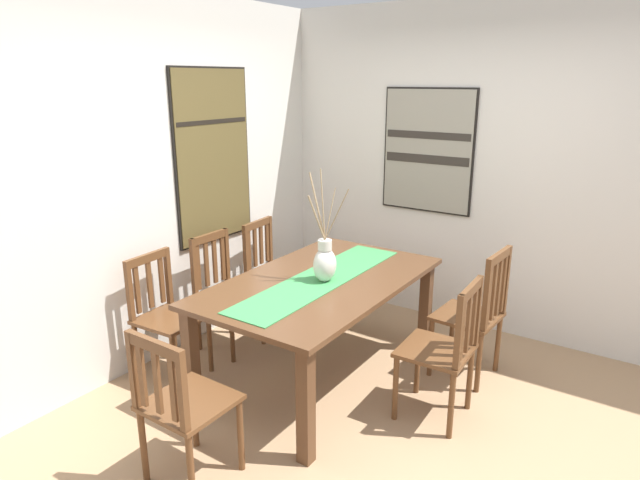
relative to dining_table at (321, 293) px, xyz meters
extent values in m
cube|color=#A37F5B|center=(-0.33, -0.59, -0.67)|extent=(6.40, 6.40, 0.03)
cube|color=silver|center=(-0.33, 1.27, 0.70)|extent=(6.40, 0.12, 2.70)
cube|color=silver|center=(1.53, -0.59, 0.70)|extent=(0.12, 6.40, 2.70)
cube|color=#51331E|center=(0.00, 0.00, 0.08)|extent=(1.79, 1.05, 0.03)
cube|color=#51331E|center=(-0.81, -0.45, -0.29)|extent=(0.08, 0.08, 0.72)
cube|color=#51331E|center=(0.81, -0.45, -0.29)|extent=(0.08, 0.08, 0.72)
cube|color=#51331E|center=(-0.81, 0.45, -0.29)|extent=(0.08, 0.08, 0.72)
cube|color=#51331E|center=(0.81, 0.45, -0.29)|extent=(0.08, 0.08, 0.72)
cube|color=#388447|center=(0.00, 0.00, 0.10)|extent=(1.64, 0.36, 0.01)
ellipsoid|color=silver|center=(-0.02, -0.05, 0.22)|extent=(0.18, 0.15, 0.24)
cylinder|color=silver|center=(-0.02, -0.05, 0.36)|extent=(0.10, 0.10, 0.07)
cylinder|color=#997F5B|center=(0.00, -0.13, 0.57)|extent=(0.04, 0.17, 0.36)
cylinder|color=#997F5B|center=(-0.01, 0.02, 0.61)|extent=(0.02, 0.14, 0.45)
cylinder|color=#997F5B|center=(0.03, -0.06, 0.56)|extent=(0.10, 0.03, 0.34)
cylinder|color=#997F5B|center=(-0.06, -0.01, 0.55)|extent=(0.10, 0.09, 0.31)
cylinder|color=#997F5B|center=(-0.01, -0.02, 0.63)|extent=(0.03, 0.06, 0.47)
cube|color=brown|center=(0.57, 0.85, -0.20)|extent=(0.45, 0.45, 0.03)
cylinder|color=brown|center=(0.77, 0.68, -0.43)|extent=(0.04, 0.04, 0.44)
cylinder|color=brown|center=(0.41, 0.65, -0.43)|extent=(0.04, 0.04, 0.44)
cylinder|color=brown|center=(0.74, 1.04, -0.43)|extent=(0.04, 0.04, 0.44)
cylinder|color=brown|center=(0.38, 1.01, -0.43)|extent=(0.04, 0.04, 0.44)
cube|color=brown|center=(0.74, 1.05, 0.03)|extent=(0.04, 0.04, 0.44)
cube|color=brown|center=(0.38, 1.02, 0.03)|extent=(0.04, 0.04, 0.44)
cube|color=brown|center=(0.56, 1.04, 0.22)|extent=(0.38, 0.06, 0.06)
cube|color=brown|center=(0.69, 1.05, 0.02)|extent=(0.04, 0.02, 0.35)
cube|color=brown|center=(0.60, 1.04, 0.02)|extent=(0.04, 0.02, 0.35)
cube|color=brown|center=(0.51, 1.03, 0.02)|extent=(0.04, 0.02, 0.35)
cube|color=brown|center=(0.42, 1.03, 0.02)|extent=(0.04, 0.02, 0.35)
cube|color=brown|center=(-0.02, 0.85, -0.20)|extent=(0.42, 0.42, 0.03)
cylinder|color=brown|center=(0.16, 0.67, -0.43)|extent=(0.04, 0.04, 0.44)
cylinder|color=brown|center=(-0.20, 0.67, -0.43)|extent=(0.04, 0.04, 0.44)
cylinder|color=brown|center=(0.16, 1.03, -0.43)|extent=(0.04, 0.04, 0.44)
cylinder|color=brown|center=(-0.20, 1.03, -0.43)|extent=(0.04, 0.04, 0.44)
cube|color=brown|center=(0.16, 1.04, 0.04)|extent=(0.04, 0.04, 0.45)
cube|color=brown|center=(-0.20, 1.04, 0.04)|extent=(0.04, 0.04, 0.45)
cube|color=brown|center=(-0.02, 1.04, 0.24)|extent=(0.38, 0.03, 0.06)
cube|color=brown|center=(0.12, 1.04, 0.02)|extent=(0.04, 0.02, 0.36)
cube|color=brown|center=(0.03, 1.04, 0.02)|extent=(0.04, 0.02, 0.36)
cube|color=brown|center=(-0.06, 1.04, 0.02)|extent=(0.04, 0.02, 0.36)
cube|color=brown|center=(-0.15, 1.04, 0.02)|extent=(0.04, 0.02, 0.36)
cube|color=brown|center=(-1.24, -0.01, -0.20)|extent=(0.42, 0.42, 0.03)
cylinder|color=brown|center=(-1.06, 0.17, -0.43)|extent=(0.04, 0.04, 0.44)
cylinder|color=brown|center=(-1.06, -0.19, -0.43)|extent=(0.04, 0.04, 0.44)
cylinder|color=brown|center=(-1.42, 0.17, -0.43)|extent=(0.04, 0.04, 0.44)
cylinder|color=brown|center=(-1.42, -0.19, -0.43)|extent=(0.04, 0.04, 0.44)
cube|color=brown|center=(-1.43, 0.17, 0.03)|extent=(0.04, 0.04, 0.43)
cube|color=brown|center=(-1.43, -0.19, 0.03)|extent=(0.04, 0.04, 0.43)
cube|color=brown|center=(-1.43, -0.01, 0.21)|extent=(0.03, 0.38, 0.06)
cube|color=brown|center=(-1.43, 0.11, 0.01)|extent=(0.02, 0.04, 0.34)
cube|color=brown|center=(-1.43, -0.01, 0.01)|extent=(0.02, 0.04, 0.34)
cube|color=brown|center=(-1.43, -0.12, 0.01)|extent=(0.02, 0.04, 0.34)
cube|color=brown|center=(0.62, -0.84, -0.20)|extent=(0.45, 0.45, 0.03)
cylinder|color=brown|center=(0.45, -0.65, -0.43)|extent=(0.04, 0.04, 0.44)
cylinder|color=brown|center=(0.81, -0.67, -0.43)|extent=(0.04, 0.04, 0.44)
cylinder|color=brown|center=(0.43, -1.01, -0.43)|extent=(0.04, 0.04, 0.44)
cylinder|color=brown|center=(0.79, -1.03, -0.43)|extent=(0.04, 0.04, 0.44)
cube|color=brown|center=(0.43, -1.02, 0.07)|extent=(0.04, 0.04, 0.51)
cube|color=brown|center=(0.79, -1.04, 0.07)|extent=(0.04, 0.04, 0.51)
cube|color=brown|center=(0.61, -1.03, 0.29)|extent=(0.38, 0.06, 0.06)
cube|color=brown|center=(0.47, -1.02, 0.05)|extent=(0.04, 0.02, 0.42)
cube|color=brown|center=(0.56, -1.03, 0.05)|extent=(0.04, 0.02, 0.42)
cube|color=brown|center=(0.66, -1.04, 0.05)|extent=(0.04, 0.02, 0.42)
cube|color=brown|center=(0.75, -1.04, 0.05)|extent=(0.04, 0.02, 0.42)
cube|color=brown|center=(0.02, -0.85, -0.20)|extent=(0.43, 0.43, 0.03)
cylinder|color=brown|center=(-0.17, -0.68, -0.43)|extent=(0.04, 0.04, 0.44)
cylinder|color=brown|center=(0.19, -0.67, -0.43)|extent=(0.04, 0.04, 0.44)
cylinder|color=brown|center=(-0.16, -1.04, -0.43)|extent=(0.04, 0.04, 0.44)
cylinder|color=brown|center=(0.20, -1.03, -0.43)|extent=(0.04, 0.04, 0.44)
cube|color=brown|center=(-0.16, -1.05, 0.04)|extent=(0.04, 0.04, 0.46)
cube|color=brown|center=(0.20, -1.04, 0.04)|extent=(0.04, 0.04, 0.46)
cube|color=brown|center=(0.02, -1.04, 0.25)|extent=(0.38, 0.05, 0.06)
cube|color=brown|center=(-0.09, -1.05, 0.03)|extent=(0.04, 0.02, 0.37)
cube|color=brown|center=(0.02, -1.04, 0.03)|extent=(0.04, 0.02, 0.37)
cube|color=brown|center=(0.14, -1.04, 0.03)|extent=(0.04, 0.02, 0.37)
cube|color=brown|center=(-0.58, 0.88, -0.20)|extent=(0.44, 0.44, 0.03)
cylinder|color=brown|center=(-0.39, 0.71, -0.43)|extent=(0.04, 0.04, 0.44)
cylinder|color=brown|center=(-0.75, 0.69, -0.43)|extent=(0.04, 0.04, 0.44)
cylinder|color=brown|center=(-0.42, 1.07, -0.43)|extent=(0.04, 0.04, 0.44)
cylinder|color=brown|center=(-0.77, 1.05, -0.43)|extent=(0.04, 0.04, 0.44)
cube|color=brown|center=(-0.42, 1.08, 0.03)|extent=(0.04, 0.04, 0.44)
cube|color=brown|center=(-0.77, 1.06, 0.03)|extent=(0.04, 0.04, 0.44)
cube|color=brown|center=(-0.60, 1.07, 0.22)|extent=(0.38, 0.05, 0.06)
cube|color=brown|center=(-0.48, 1.08, 0.02)|extent=(0.04, 0.02, 0.35)
cube|color=brown|center=(-0.60, 1.07, 0.02)|extent=(0.04, 0.02, 0.35)
cube|color=brown|center=(-0.71, 1.06, 0.02)|extent=(0.04, 0.02, 0.35)
cube|color=black|center=(0.23, 1.20, 0.83)|extent=(0.81, 0.04, 1.38)
cube|color=brown|center=(0.23, 1.18, 0.83)|extent=(0.78, 0.01, 1.35)
cube|color=black|center=(0.23, 1.18, 1.10)|extent=(0.75, 0.00, 0.03)
cube|color=black|center=(1.47, -0.12, 0.84)|extent=(0.04, 0.81, 1.05)
cube|color=gray|center=(1.45, -0.12, 0.84)|extent=(0.01, 0.78, 1.02)
cube|color=#2D2823|center=(1.44, -0.12, 0.97)|extent=(0.00, 0.75, 0.06)
cube|color=#2D2823|center=(1.44, -0.12, 0.77)|extent=(0.00, 0.75, 0.07)
camera|label=1|loc=(-2.93, -1.97, 1.43)|focal=30.60mm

